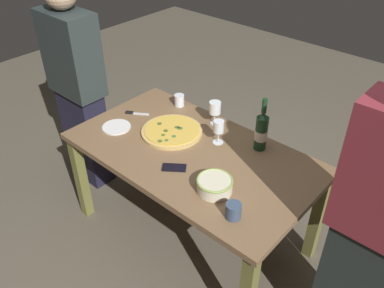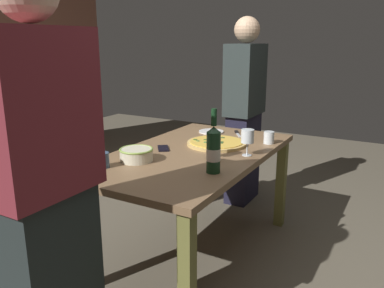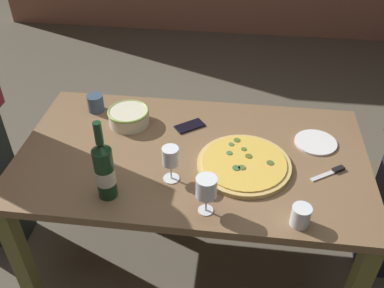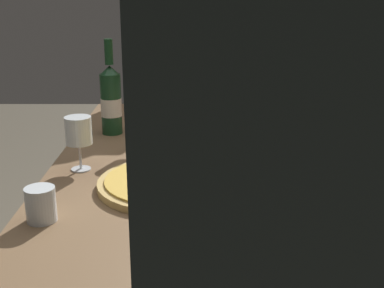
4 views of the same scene
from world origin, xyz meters
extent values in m
plane|color=brown|center=(0.00, 0.00, 0.00)|extent=(8.00, 8.00, 0.00)
cube|color=brown|center=(0.00, 0.00, 0.73)|extent=(1.60, 0.90, 0.04)
cube|color=olive|center=(-0.74, -0.40, 0.35)|extent=(0.07, 0.07, 0.71)
cube|color=olive|center=(0.74, -0.40, 0.35)|extent=(0.07, 0.07, 0.71)
cube|color=olive|center=(-0.74, 0.40, 0.35)|extent=(0.07, 0.07, 0.71)
cube|color=olive|center=(0.74, 0.40, 0.35)|extent=(0.07, 0.07, 0.71)
cylinder|color=tan|center=(0.24, -0.06, 0.76)|extent=(0.42, 0.42, 0.02)
cylinder|color=gold|center=(0.24, -0.06, 0.77)|extent=(0.37, 0.37, 0.01)
cylinder|color=#497023|center=(0.23, 0.02, 0.78)|extent=(0.02, 0.02, 0.00)
cylinder|color=#4C682B|center=(0.23, -0.10, 0.78)|extent=(0.03, 0.03, 0.00)
cylinder|color=#4A6A26|center=(0.20, 0.09, 0.78)|extent=(0.03, 0.03, 0.00)
cylinder|color=#447439|center=(0.17, -0.01, 0.78)|extent=(0.03, 0.03, 0.00)
cylinder|color=#4A5F28|center=(0.35, -0.06, 0.78)|extent=(0.03, 0.03, 0.00)
cylinder|color=#4B743A|center=(0.18, 0.05, 0.78)|extent=(0.03, 0.03, 0.00)
cylinder|color=#3E6835|center=(0.21, -0.11, 0.78)|extent=(0.03, 0.03, 0.00)
cylinder|color=#4F6221|center=(0.26, -0.02, 0.78)|extent=(0.03, 0.03, 0.00)
cylinder|color=beige|center=(-0.34, 0.20, 0.79)|extent=(0.20, 0.20, 0.08)
torus|color=#8FB14E|center=(-0.34, 0.20, 0.82)|extent=(0.21, 0.21, 0.01)
cylinder|color=#16391E|center=(-0.31, -0.31, 0.87)|extent=(0.08, 0.08, 0.23)
cone|color=#16391E|center=(-0.31, -0.31, 0.99)|extent=(0.08, 0.08, 0.04)
cylinder|color=#16391E|center=(-0.31, -0.31, 1.06)|extent=(0.03, 0.03, 0.09)
cylinder|color=silver|center=(-0.31, -0.31, 0.85)|extent=(0.08, 0.08, 0.07)
cylinder|color=white|center=(0.10, -0.35, 0.75)|extent=(0.06, 0.06, 0.00)
cylinder|color=white|center=(0.10, -0.35, 0.79)|extent=(0.01, 0.01, 0.08)
cylinder|color=white|center=(0.10, -0.35, 0.88)|extent=(0.08, 0.08, 0.09)
cylinder|color=maroon|center=(0.10, -0.35, 0.85)|extent=(0.07, 0.07, 0.03)
cylinder|color=white|center=(-0.07, -0.18, 0.75)|extent=(0.07, 0.07, 0.00)
cylinder|color=white|center=(-0.07, -0.18, 0.79)|extent=(0.01, 0.01, 0.08)
cylinder|color=white|center=(-0.07, -0.18, 0.88)|extent=(0.07, 0.07, 0.08)
cylinder|color=white|center=(0.46, -0.37, 0.79)|extent=(0.07, 0.07, 0.09)
cylinder|color=#384D68|center=(-0.54, 0.29, 0.79)|extent=(0.08, 0.08, 0.09)
cylinder|color=white|center=(0.57, 0.15, 0.76)|extent=(0.20, 0.20, 0.01)
cube|color=black|center=(-0.04, 0.20, 0.76)|extent=(0.16, 0.14, 0.01)
cube|color=silver|center=(0.58, -0.09, 0.75)|extent=(0.12, 0.09, 0.01)
cube|color=black|center=(0.65, -0.04, 0.76)|extent=(0.06, 0.05, 0.02)
cube|color=#212929|center=(-1.17, 0.02, 0.43)|extent=(0.39, 0.20, 0.87)
cube|color=maroon|center=(-1.17, 0.02, 1.19)|extent=(0.45, 0.24, 0.65)
cube|color=#1E1C30|center=(1.09, 0.08, 0.41)|extent=(0.37, 0.20, 0.82)
cube|color=#273030|center=(1.09, 0.08, 1.13)|extent=(0.44, 0.24, 0.61)
sphere|color=tan|center=(1.09, 0.08, 1.55)|extent=(0.22, 0.22, 0.22)
camera|label=1|loc=(-1.35, 1.52, 2.26)|focal=37.16mm
camera|label=2|loc=(-2.18, -1.23, 1.47)|focal=36.82mm
camera|label=3|loc=(0.19, -1.49, 1.98)|focal=39.52mm
camera|label=4|loc=(1.61, 0.00, 1.32)|focal=48.36mm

